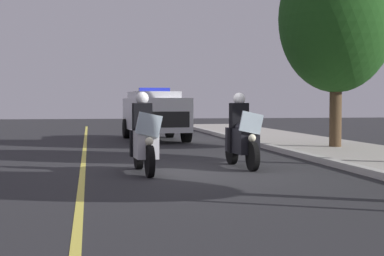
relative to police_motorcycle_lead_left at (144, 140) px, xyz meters
The scene contains 7 objects.
ground_plane 1.42m from the police_motorcycle_lead_left, 100.09° to the left, with size 80.00×80.00×0.00m, color #28282B.
curb_strip 4.56m from the police_motorcycle_lead_left, 92.74° to the left, with size 48.00×0.24×0.15m, color #B7B5AD.
lane_stripe_center 1.47m from the police_motorcycle_lead_left, 99.57° to the right, with size 48.00×0.12×0.01m, color #E0D14C.
police_motorcycle_lead_left is the anchor object (origin of this frame).
police_motorcycle_lead_right 2.40m from the police_motorcycle_lead_left, 106.17° to the left, with size 2.14×0.61×1.72m.
police_suv 10.75m from the police_motorcycle_lead_left, behind, with size 5.02×2.34×2.05m.
tree_far_back 8.91m from the police_motorcycle_lead_left, 128.15° to the left, with size 3.60×3.60×6.31m.
Camera 1 is at (12.81, -2.35, 1.51)m, focal length 55.98 mm.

